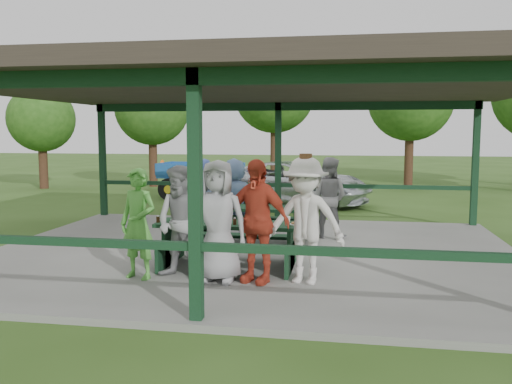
% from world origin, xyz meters
% --- Properties ---
extents(ground, '(90.00, 90.00, 0.00)m').
position_xyz_m(ground, '(0.00, 0.00, 0.00)').
color(ground, '#2E4D18').
rests_on(ground, ground).
extents(concrete_slab, '(10.00, 8.00, 0.10)m').
position_xyz_m(concrete_slab, '(0.00, 0.00, 0.05)').
color(concrete_slab, slate).
rests_on(concrete_slab, ground).
extents(pavilion_structure, '(10.60, 8.60, 3.24)m').
position_xyz_m(pavilion_structure, '(0.00, 0.00, 3.17)').
color(pavilion_structure, black).
rests_on(pavilion_structure, concrete_slab).
extents(picnic_table_near, '(2.44, 1.39, 0.75)m').
position_xyz_m(picnic_table_near, '(-0.17, -1.20, 0.57)').
color(picnic_table_near, black).
rests_on(picnic_table_near, concrete_slab).
extents(picnic_table_far, '(2.37, 1.39, 0.75)m').
position_xyz_m(picnic_table_far, '(-0.23, 0.80, 0.57)').
color(picnic_table_far, black).
rests_on(picnic_table_far, concrete_slab).
extents(table_setting, '(2.46, 0.45, 0.10)m').
position_xyz_m(table_setting, '(-0.08, -1.18, 0.88)').
color(table_setting, white).
rests_on(table_setting, picnic_table_near).
extents(contestant_green, '(0.71, 0.56, 1.71)m').
position_xyz_m(contestant_green, '(-1.40, -2.14, 0.96)').
color(contestant_green, green).
rests_on(contestant_green, concrete_slab).
extents(contestant_grey_left, '(1.01, 0.88, 1.76)m').
position_xyz_m(contestant_grey_left, '(-0.73, -2.06, 0.98)').
color(contestant_grey_left, gray).
rests_on(contestant_grey_left, concrete_slab).
extents(contestant_grey_mid, '(0.94, 0.65, 1.85)m').
position_xyz_m(contestant_grey_mid, '(-0.14, -2.12, 1.03)').
color(contestant_grey_mid, gray).
rests_on(contestant_grey_mid, concrete_slab).
extents(contestant_red, '(1.18, 0.79, 1.87)m').
position_xyz_m(contestant_red, '(0.43, -2.04, 1.03)').
color(contestant_red, '#B63923').
rests_on(contestant_red, concrete_slab).
extents(contestant_white_fedora, '(1.35, 0.95, 1.95)m').
position_xyz_m(contestant_white_fedora, '(1.16, -1.97, 1.05)').
color(contestant_white_fedora, silver).
rests_on(contestant_white_fedora, concrete_slab).
extents(spectator_lblue, '(1.61, 0.62, 1.70)m').
position_xyz_m(spectator_lblue, '(-0.66, 1.54, 0.95)').
color(spectator_lblue, '#89A8D4').
rests_on(spectator_lblue, concrete_slab).
extents(spectator_blue, '(0.70, 0.58, 1.64)m').
position_xyz_m(spectator_blue, '(-1.57, 2.34, 0.92)').
color(spectator_blue, '#465EB8').
rests_on(spectator_blue, concrete_slab).
extents(spectator_grey, '(1.01, 0.89, 1.73)m').
position_xyz_m(spectator_grey, '(1.37, 1.62, 0.97)').
color(spectator_grey, gray).
rests_on(spectator_grey, concrete_slab).
extents(pickup_truck, '(5.49, 3.62, 1.40)m').
position_xyz_m(pickup_truck, '(0.03, 7.51, 0.70)').
color(pickup_truck, silver).
rests_on(pickup_truck, ground).
extents(farm_trailer, '(3.91, 1.89, 1.36)m').
position_xyz_m(farm_trailer, '(-3.38, 8.58, 0.68)').
color(farm_trailer, '#1B4F96').
rests_on(farm_trailer, ground).
extents(tree_far_left, '(3.18, 3.18, 4.96)m').
position_xyz_m(tree_far_left, '(-6.55, 12.31, 3.35)').
color(tree_far_left, '#342115').
rests_on(tree_far_left, ground).
extents(tree_left, '(4.07, 4.07, 6.36)m').
position_xyz_m(tree_left, '(-1.94, 17.08, 4.31)').
color(tree_left, '#342115').
rests_on(tree_left, ground).
extents(tree_mid, '(3.50, 3.50, 5.48)m').
position_xyz_m(tree_mid, '(4.25, 13.34, 3.70)').
color(tree_mid, '#342115').
rests_on(tree_mid, ground).
extents(tree_edge_left, '(2.73, 2.73, 4.26)m').
position_xyz_m(tree_edge_left, '(-10.79, 10.77, 2.88)').
color(tree_edge_left, '#342115').
rests_on(tree_edge_left, ground).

